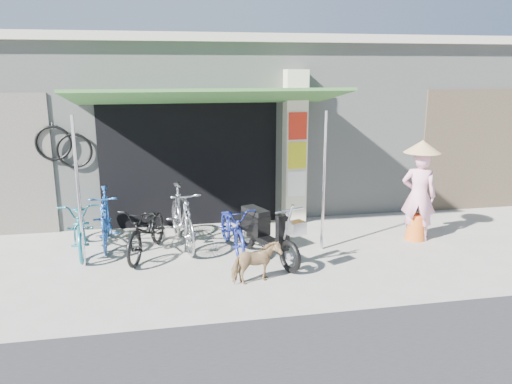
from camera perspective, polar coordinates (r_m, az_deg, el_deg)
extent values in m
plane|color=#A5A095|center=(7.80, 2.87, -8.84)|extent=(80.00, 80.00, 0.00)
cube|color=gray|center=(12.27, -2.73, 7.99)|extent=(12.00, 5.00, 3.50)
cube|color=beige|center=(12.22, -2.83, 16.56)|extent=(12.30, 5.30, 0.16)
cube|color=black|center=(9.74, -7.57, 3.36)|extent=(3.40, 0.06, 2.50)
cube|color=black|center=(9.90, -7.44, -0.62)|extent=(3.06, 0.04, 1.10)
torus|color=black|center=(9.76, -20.05, 4.45)|extent=(0.65, 0.05, 0.65)
cylinder|color=silver|center=(9.74, -20.19, 6.32)|extent=(0.02, 0.02, 0.12)
torus|color=black|center=(9.80, -22.14, 5.19)|extent=(0.65, 0.05, 0.65)
cylinder|color=silver|center=(9.78, -22.29, 7.06)|extent=(0.02, 0.02, 0.12)
cube|color=beige|center=(9.89, 4.41, 5.08)|extent=(0.42, 0.42, 3.00)
cube|color=red|center=(9.63, 4.80, 7.53)|extent=(0.36, 0.02, 0.52)
cube|color=gold|center=(9.70, 4.73, 4.18)|extent=(0.36, 0.02, 0.52)
cube|color=white|center=(9.81, 4.67, 0.96)|extent=(0.36, 0.02, 0.50)
cube|color=#366D31|center=(8.68, -5.45, 10.79)|extent=(4.60, 1.88, 0.35)
cylinder|color=silver|center=(8.05, -19.63, -0.08)|extent=(0.05, 0.05, 2.36)
cylinder|color=silver|center=(8.37, 7.74, 1.13)|extent=(0.05, 0.05, 2.36)
cube|color=brown|center=(11.83, 24.05, 4.38)|extent=(2.60, 0.06, 2.60)
imported|color=#1C7182|center=(8.90, -19.39, -3.54)|extent=(0.85, 1.84, 0.93)
imported|color=#214F9B|center=(9.04, -16.83, -2.84)|extent=(0.55, 1.68, 1.00)
imported|color=black|center=(8.43, -12.35, -4.22)|extent=(1.08, 1.76, 0.88)
imported|color=#9E9EA3|center=(8.71, -8.46, -2.78)|extent=(0.79, 1.83, 1.07)
imported|color=navy|center=(8.41, -2.66, -4.07)|extent=(0.70, 1.64, 0.84)
imported|color=tan|center=(7.23, 0.01, -8.11)|extent=(0.78, 0.51, 0.60)
torus|color=black|center=(7.61, 3.89, -7.37)|extent=(0.27, 0.50, 0.51)
torus|color=black|center=(8.58, -1.10, -4.85)|extent=(0.27, 0.50, 0.51)
cube|color=black|center=(8.06, 1.24, -5.56)|extent=(0.54, 0.92, 0.10)
cube|color=black|center=(8.26, -0.06, -3.53)|extent=(0.43, 0.58, 0.33)
cube|color=black|center=(8.20, -0.06, -2.19)|extent=(0.41, 0.58, 0.09)
cube|color=black|center=(7.64, 3.07, -4.56)|extent=(0.23, 0.17, 0.54)
cylinder|color=silver|center=(7.40, 3.85, -2.08)|extent=(0.47, 0.22, 0.03)
cube|color=silver|center=(7.34, 4.62, -4.12)|extent=(0.30, 0.27, 0.19)
imported|color=#FFABC3|center=(9.34, 18.08, -0.41)|extent=(0.71, 0.62, 1.63)
cone|color=#DA5E1E|center=(9.49, 17.82, -3.83)|extent=(0.38, 0.38, 0.46)
cone|color=tan|center=(9.17, 18.50, 4.96)|extent=(0.64, 0.64, 0.22)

